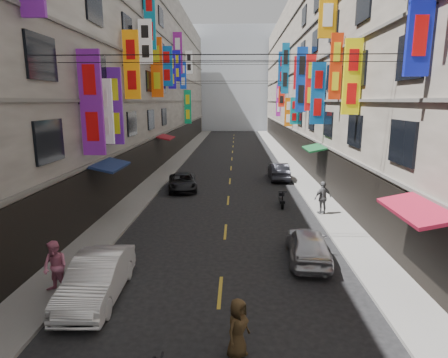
# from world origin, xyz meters

# --- Properties ---
(sidewalk_left) EXTENTS (2.00, 90.00, 0.12)m
(sidewalk_left) POSITION_xyz_m (-6.00, 42.00, 0.06)
(sidewalk_left) COLOR slate
(sidewalk_left) RESTS_ON ground
(sidewalk_right) EXTENTS (2.00, 90.00, 0.12)m
(sidewalk_right) POSITION_xyz_m (6.00, 42.00, 0.06)
(sidewalk_right) COLOR slate
(sidewalk_right) RESTS_ON ground
(building_row_left) EXTENTS (10.14, 90.00, 19.00)m
(building_row_left) POSITION_xyz_m (-11.99, 42.00, 9.49)
(building_row_left) COLOR #9B968D
(building_row_left) RESTS_ON ground
(building_row_right) EXTENTS (10.14, 90.00, 19.00)m
(building_row_right) POSITION_xyz_m (11.99, 42.00, 9.49)
(building_row_right) COLOR #AFA292
(building_row_right) RESTS_ON ground
(haze_block) EXTENTS (18.00, 8.00, 22.00)m
(haze_block) POSITION_xyz_m (0.00, 92.00, 11.00)
(haze_block) COLOR #B3BCC7
(haze_block) RESTS_ON ground
(shop_signage) EXTENTS (14.00, 55.00, 12.18)m
(shop_signage) POSITION_xyz_m (-0.08, 34.77, 9.23)
(shop_signage) COLOR #140FB1
(shop_signage) RESTS_ON ground
(street_awnings) EXTENTS (13.99, 35.20, 0.41)m
(street_awnings) POSITION_xyz_m (-1.26, 26.00, 3.00)
(street_awnings) COLOR #154F15
(street_awnings) RESTS_ON ground
(overhead_cables) EXTENTS (14.00, 38.04, 1.24)m
(overhead_cables) POSITION_xyz_m (0.00, 30.00, 8.80)
(overhead_cables) COLOR black
(overhead_cables) RESTS_ON ground
(lane_markings) EXTENTS (0.12, 80.20, 0.01)m
(lane_markings) POSITION_xyz_m (0.00, 39.00, 0.00)
(lane_markings) COLOR gold
(lane_markings) RESTS_ON ground
(scooter_far_right) EXTENTS (0.50, 1.80, 1.14)m
(scooter_far_right) POSITION_xyz_m (3.33, 28.77, 0.44)
(scooter_far_right) COLOR black
(scooter_far_right) RESTS_ON ground
(car_left_mid) EXTENTS (1.67, 4.39, 1.43)m
(car_left_mid) POSITION_xyz_m (-4.00, 17.47, 0.71)
(car_left_mid) COLOR white
(car_left_mid) RESTS_ON ground
(car_left_far) EXTENTS (2.62, 4.53, 1.19)m
(car_left_far) POSITION_xyz_m (-3.40, 32.81, 0.59)
(car_left_far) COLOR black
(car_left_far) RESTS_ON ground
(car_right_mid) EXTENTS (1.87, 4.09, 1.36)m
(car_right_mid) POSITION_xyz_m (3.45, 20.72, 0.68)
(car_right_mid) COLOR silver
(car_right_mid) RESTS_ON ground
(car_right_far) EXTENTS (1.50, 4.23, 1.39)m
(car_right_far) POSITION_xyz_m (4.00, 36.82, 0.70)
(car_right_far) COLOR #25252C
(car_right_far) RESTS_ON ground
(pedestrian_lfar) EXTENTS (1.02, 0.86, 1.79)m
(pedestrian_lfar) POSITION_xyz_m (-5.40, 17.56, 1.01)
(pedestrian_lfar) COLOR #D16F8F
(pedestrian_lfar) RESTS_ON sidewalk_left
(pedestrian_rfar) EXTENTS (1.25, 1.02, 1.87)m
(pedestrian_rfar) POSITION_xyz_m (5.40, 26.86, 1.05)
(pedestrian_rfar) COLOR slate
(pedestrian_rfar) RESTS_ON sidewalk_right
(pedestrian_crossing) EXTENTS (0.87, 0.92, 1.56)m
(pedestrian_crossing) POSITION_xyz_m (0.59, 14.75, 0.78)
(pedestrian_crossing) COLOR #45321B
(pedestrian_crossing) RESTS_ON ground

